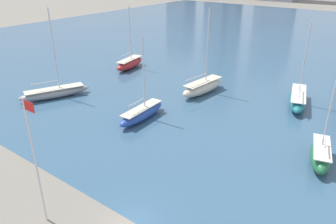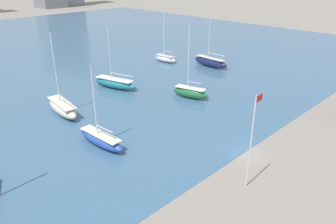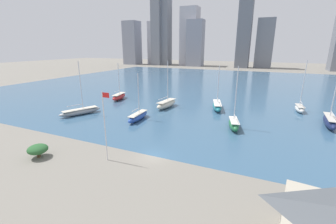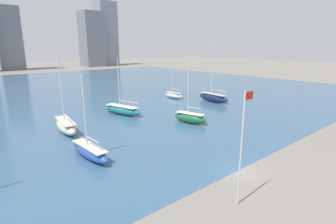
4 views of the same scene
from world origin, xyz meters
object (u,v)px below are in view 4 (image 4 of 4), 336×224
sailboat_blue (90,151)px  sailboat_white (173,95)px  sailboat_navy (213,97)px  sailboat_cream (66,126)px  sailboat_green (190,117)px  flag_pole (242,145)px  sailboat_teal (122,110)px

sailboat_blue → sailboat_white: size_ratio=0.80×
sailboat_navy → sailboat_cream: (-38.07, -0.19, -0.11)m
sailboat_green → sailboat_cream: sailboat_green is taller
flag_pole → sailboat_teal: (8.78, 35.18, -4.71)m
sailboat_green → sailboat_blue: 21.36m
sailboat_green → sailboat_navy: sailboat_navy is taller
sailboat_blue → sailboat_teal: size_ratio=0.92×
sailboat_cream → sailboat_teal: size_ratio=1.10×
flag_pole → sailboat_navy: size_ratio=0.65×
sailboat_green → sailboat_cream: (-19.68, 9.71, -0.00)m
sailboat_white → sailboat_cream: bearing=-167.1°
sailboat_green → sailboat_navy: size_ratio=0.80×
flag_pole → sailboat_teal: bearing=76.0°
sailboat_cream → sailboat_teal: 13.87m
sailboat_cream → sailboat_teal: (13.27, 4.05, -0.06)m
sailboat_green → sailboat_teal: sailboat_green is taller
sailboat_white → flag_pole: bearing=-129.5°
sailboat_white → sailboat_teal: sailboat_white is taller
flag_pole → sailboat_navy: sailboat_navy is taller
sailboat_navy → sailboat_teal: (-24.80, 3.86, -0.17)m
sailboat_cream → flag_pole: bearing=-75.5°
sailboat_teal → sailboat_blue: bearing=-146.7°
flag_pole → sailboat_navy: 46.14m
sailboat_green → sailboat_blue: sailboat_green is taller
sailboat_blue → flag_pole: bearing=-75.2°
sailboat_green → sailboat_white: bearing=41.1°
sailboat_navy → sailboat_cream: sailboat_navy is taller
sailboat_cream → sailboat_teal: sailboat_cream is taller
sailboat_navy → sailboat_green: bearing=-149.1°
sailboat_cream → sailboat_green: bearing=-20.0°
sailboat_blue → sailboat_green: bearing=5.0°
sailboat_navy → sailboat_teal: bearing=173.7°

